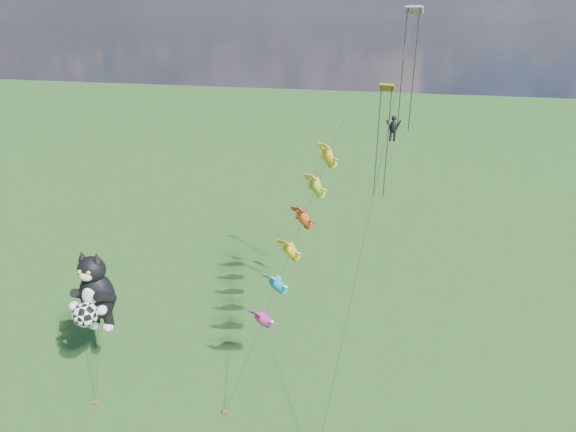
# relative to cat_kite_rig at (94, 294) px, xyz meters

# --- Properties ---
(ground) EXTENTS (300.00, 300.00, 0.00)m
(ground) POSITION_rel_cat_kite_rig_xyz_m (-2.17, -4.42, -7.15)
(ground) COLOR #123C0F
(cat_kite_rig) EXTENTS (2.81, 4.32, 10.23)m
(cat_kite_rig) POSITION_rel_cat_kite_rig_xyz_m (0.00, 0.00, 0.00)
(cat_kite_rig) COLOR brown
(cat_kite_rig) RESTS_ON ground
(fish_windsock_rig) EXTENTS (5.65, 15.02, 17.36)m
(fish_windsock_rig) POSITION_rel_cat_kite_rig_xyz_m (12.63, 6.92, 2.60)
(fish_windsock_rig) COLOR brown
(fish_windsock_rig) RESTS_ON ground
(parafoil_rig) EXTENTS (4.17, 17.31, 25.46)m
(parafoil_rig) POSITION_rel_cat_kite_rig_xyz_m (18.77, 10.29, 10.79)
(parafoil_rig) COLOR brown
(parafoil_rig) RESTS_ON ground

